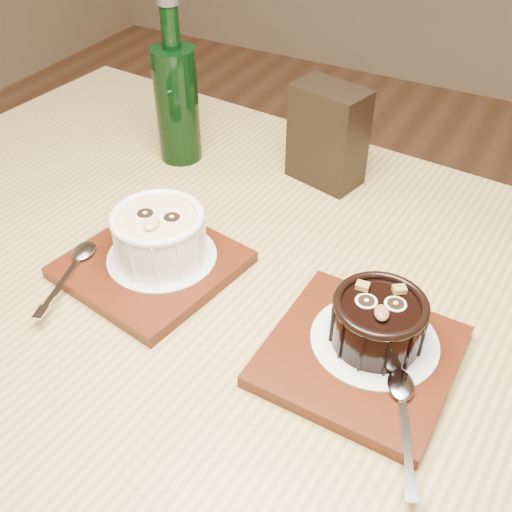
{
  "coord_description": "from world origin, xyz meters",
  "views": [
    {
      "loc": [
        0.38,
        -0.35,
        1.22
      ],
      "look_at": [
        0.15,
        0.08,
        0.81
      ],
      "focal_mm": 42.0,
      "sensor_mm": 36.0,
      "label": 1
    }
  ],
  "objects": [
    {
      "name": "doily_left",
      "position": [
        0.02,
        0.08,
        0.77
      ],
      "size": [
        0.13,
        0.13,
        0.0
      ],
      "primitive_type": "cylinder",
      "color": "white",
      "rests_on": "tray_left"
    },
    {
      "name": "condiment_stand",
      "position": [
        0.11,
        0.36,
        0.82
      ],
      "size": [
        0.11,
        0.08,
        0.14
      ],
      "primitive_type": "cube",
      "rotation": [
        0.0,
        0.0,
        -0.25
      ],
      "color": "black",
      "rests_on": "table"
    },
    {
      "name": "table",
      "position": [
        0.13,
        0.08,
        0.66
      ],
      "size": [
        1.26,
        0.9,
        0.75
      ],
      "rotation": [
        0.0,
        0.0,
        -0.08
      ],
      "color": "olive",
      "rests_on": "ground"
    },
    {
      "name": "ramekin_white",
      "position": [
        0.02,
        0.08,
        0.8
      ],
      "size": [
        0.11,
        0.11,
        0.06
      ],
      "rotation": [
        0.0,
        0.0,
        0.26
      ],
      "color": "white",
      "rests_on": "doily_left"
    },
    {
      "name": "doily_right",
      "position": [
        0.29,
        0.07,
        0.77
      ],
      "size": [
        0.13,
        0.13,
        0.0
      ],
      "primitive_type": "cylinder",
      "color": "white",
      "rests_on": "tray_right"
    },
    {
      "name": "tray_right",
      "position": [
        0.28,
        0.06,
        0.76
      ],
      "size": [
        0.18,
        0.18,
        0.01
      ],
      "primitive_type": "cube",
      "rotation": [
        0.0,
        0.0,
        -0.03
      ],
      "color": "#4D1C0C",
      "rests_on": "table"
    },
    {
      "name": "green_bottle",
      "position": [
        -0.1,
        0.31,
        0.84
      ],
      "size": [
        0.06,
        0.06,
        0.24
      ],
      "color": "black",
      "rests_on": "table"
    },
    {
      "name": "spoon_left",
      "position": [
        -0.05,
        0.01,
        0.77
      ],
      "size": [
        0.06,
        0.14,
        0.01
      ],
      "primitive_type": null,
      "rotation": [
        0.0,
        0.0,
        0.27
      ],
      "color": "silver",
      "rests_on": "tray_left"
    },
    {
      "name": "spoon_right",
      "position": [
        0.35,
        -0.0,
        0.77
      ],
      "size": [
        0.08,
        0.13,
        0.01
      ],
      "primitive_type": null,
      "rotation": [
        0.0,
        0.0,
        0.4
      ],
      "color": "silver",
      "rests_on": "tray_right"
    },
    {
      "name": "tray_left",
      "position": [
        0.01,
        0.07,
        0.76
      ],
      "size": [
        0.21,
        0.21,
        0.01
      ],
      "primitive_type": "cube",
      "rotation": [
        0.0,
        0.0,
        -0.17
      ],
      "color": "#4D1C0C",
      "rests_on": "table"
    },
    {
      "name": "ramekin_dark",
      "position": [
        0.29,
        0.07,
        0.8
      ],
      "size": [
        0.09,
        0.09,
        0.06
      ],
      "rotation": [
        0.0,
        0.0,
        0.36
      ],
      "color": "black",
      "rests_on": "doily_right"
    }
  ]
}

